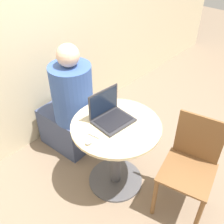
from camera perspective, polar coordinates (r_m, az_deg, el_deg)
The scene contains 8 objects.
ground_plane at distance 2.63m, azimuth 0.75°, elevation -14.52°, with size 12.00×12.00×0.00m, color #7F6B56.
back_wall at distance 2.58m, azimuth -17.87°, elevation 18.36°, with size 7.00×0.05×2.60m.
round_table at distance 2.28m, azimuth 0.84°, elevation -7.34°, with size 0.74×0.74×0.70m.
laptop at distance 2.14m, azimuth -0.40°, elevation -0.58°, with size 0.32×0.27×0.25m.
cell_phone at distance 2.03m, azimuth -3.61°, elevation -4.86°, with size 0.07×0.11×0.02m.
computer_mouse at distance 1.96m, azimuth -5.00°, elevation -6.40°, with size 0.07×0.04×0.03m.
chair_empty at distance 2.22m, azimuth 16.60°, elevation -11.20°, with size 0.48×0.48×0.88m.
person_seated at distance 2.65m, azimuth -9.20°, elevation 0.48°, with size 0.41×0.61×1.21m.
Camera 1 is at (-1.21, -1.07, 2.08)m, focal length 42.00 mm.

